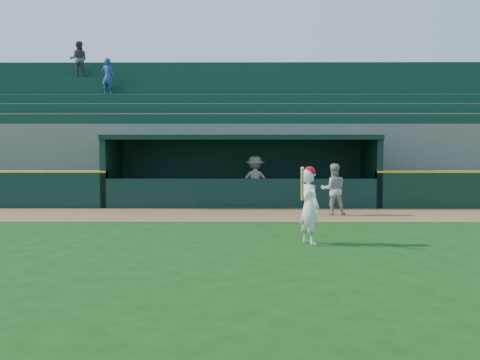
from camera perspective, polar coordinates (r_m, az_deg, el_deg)
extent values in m
plane|color=#134210|center=(11.47, -0.06, -7.06)|extent=(120.00, 120.00, 0.00)
cube|color=brown|center=(16.31, 0.09, -3.72)|extent=(40.00, 3.00, 0.01)
imported|color=#A3A49F|center=(16.46, 9.92, -0.99)|extent=(0.78, 0.62, 1.56)
imported|color=gray|center=(18.59, 1.63, -0.09)|extent=(1.15, 0.70, 1.74)
cube|color=slate|center=(19.08, 0.14, -2.54)|extent=(9.00, 2.60, 0.04)
cube|color=black|center=(19.56, -13.46, 0.83)|extent=(0.20, 2.60, 2.30)
cube|color=black|center=(19.51, 13.78, 0.82)|extent=(0.20, 2.60, 2.30)
cube|color=black|center=(20.28, 0.16, 1.06)|extent=(9.40, 0.20, 2.30)
cube|color=black|center=(18.96, 0.14, 4.57)|extent=(9.40, 2.80, 0.16)
cube|color=black|center=(17.82, 0.12, -1.46)|extent=(9.00, 0.16, 1.00)
cube|color=brown|center=(19.85, 0.15, -1.61)|extent=(8.40, 0.45, 0.10)
cube|color=slate|center=(20.80, 0.17, 1.97)|extent=(34.00, 0.85, 2.91)
cube|color=#0F3828|center=(20.68, 0.17, 6.49)|extent=(34.00, 0.60, 0.36)
cube|color=slate|center=(21.64, 0.18, 2.65)|extent=(34.00, 0.85, 3.36)
cube|color=#0F3828|center=(21.55, 0.18, 7.59)|extent=(34.00, 0.60, 0.36)
cube|color=slate|center=(22.48, 0.19, 3.28)|extent=(34.00, 0.85, 3.81)
cube|color=#0F3828|center=(22.43, 0.19, 8.60)|extent=(34.00, 0.60, 0.36)
cube|color=slate|center=(23.33, 0.20, 3.86)|extent=(34.00, 0.85, 4.26)
cube|color=#0F3828|center=(23.32, 0.20, 9.54)|extent=(34.00, 0.60, 0.36)
cube|color=slate|center=(24.18, 0.21, 4.40)|extent=(34.00, 0.85, 4.71)
cube|color=#0F3828|center=(24.21, 0.21, 10.41)|extent=(34.00, 0.60, 0.36)
cube|color=slate|center=(25.03, 0.21, 4.90)|extent=(34.00, 0.85, 5.16)
cube|color=#0F3828|center=(25.11, 0.21, 11.21)|extent=(34.00, 0.60, 0.36)
cube|color=slate|center=(25.89, 0.22, 5.37)|extent=(34.00, 0.85, 5.61)
cube|color=#0F3828|center=(26.01, 0.22, 11.97)|extent=(34.00, 0.60, 0.36)
cube|color=slate|center=(26.46, 0.23, 5.34)|extent=(34.50, 0.30, 5.61)
imported|color=navy|center=(23.25, -13.92, 10.65)|extent=(0.62, 0.48, 1.52)
imported|color=#444444|center=(25.46, -16.84, 12.18)|extent=(0.90, 0.76, 1.63)
imported|color=white|center=(11.69, 7.40, -2.85)|extent=(0.63, 0.71, 1.63)
sphere|color=#B70A12|center=(11.62, 7.43, 0.79)|extent=(0.27, 0.27, 0.27)
cylinder|color=#D6BE89|center=(11.40, 6.66, -0.42)|extent=(0.14, 0.53, 0.76)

